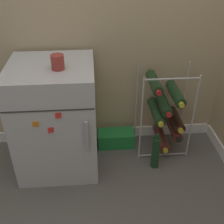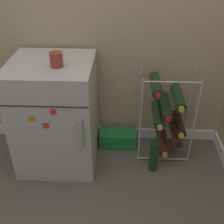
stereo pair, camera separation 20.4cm
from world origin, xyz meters
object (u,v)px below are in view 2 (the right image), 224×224
(fridge_top_cup, at_px, (56,60))
(soda_box, at_px, (118,139))
(loose_bottle_floor, at_px, (154,156))
(mini_fridge, at_px, (56,115))
(wine_rack, at_px, (168,116))

(fridge_top_cup, bearing_deg, soda_box, 31.48)
(soda_box, height_order, loose_bottle_floor, loose_bottle_floor)
(soda_box, bearing_deg, mini_fridge, -158.72)
(wine_rack, xyz_separation_m, soda_box, (-0.38, 0.07, -0.28))
(soda_box, relative_size, fridge_top_cup, 3.24)
(mini_fridge, xyz_separation_m, wine_rack, (0.81, 0.10, -0.06))
(mini_fridge, relative_size, fridge_top_cup, 8.81)
(mini_fridge, bearing_deg, soda_box, 21.28)
(mini_fridge, distance_m, loose_bottle_floor, 0.77)
(mini_fridge, height_order, soda_box, mini_fridge)
(mini_fridge, height_order, wine_rack, mini_fridge)
(loose_bottle_floor, bearing_deg, wine_rack, 63.66)
(loose_bottle_floor, bearing_deg, soda_box, 134.32)
(mini_fridge, distance_m, fridge_top_cup, 0.46)
(wine_rack, bearing_deg, soda_box, 169.79)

